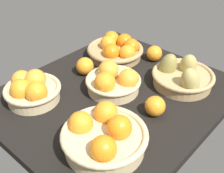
{
  "coord_description": "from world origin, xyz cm",
  "views": [
    {
      "loc": [
        -65.76,
        -57.84,
        66.98
      ],
      "look_at": [
        -1.66,
        -0.31,
        7.0
      ],
      "focal_mm": 46.24,
      "sensor_mm": 36.0,
      "label": 1
    }
  ],
  "objects": [
    {
      "name": "basket_far_left",
      "position": [
        -22.92,
        19.16,
        7.67
      ],
      "size": [
        20.34,
        20.34,
        11.39
      ],
      "color": "#D3BC8C",
      "rests_on": "market_tray"
    },
    {
      "name": "basket_center",
      "position": [
        1.04,
        1.35,
        7.2
      ],
      "size": [
        20.87,
        20.87,
        10.78
      ],
      "color": "#D3BC8C",
      "rests_on": "market_tray"
    },
    {
      "name": "basket_near_left",
      "position": [
        -22.59,
        -15.96,
        7.65
      ],
      "size": [
        25.49,
        25.49,
        11.56
      ],
      "color": "#D3BC8C",
      "rests_on": "market_tray"
    },
    {
      "name": "loose_orange_back_gap",
      "position": [
        -0.05,
        -18.24,
        6.5
      ],
      "size": [
        7.0,
        7.0,
        7.0
      ],
      "primitive_type": "sphere",
      "color": "orange",
      "rests_on": "market_tray"
    },
    {
      "name": "market_tray",
      "position": [
        0.0,
        0.0,
        1.5
      ],
      "size": [
        84.0,
        72.0,
        3.0
      ],
      "primitive_type": "cube",
      "color": "black",
      "rests_on": "ground"
    },
    {
      "name": "loose_orange_side_gap",
      "position": [
        30.48,
        3.41,
        6.43
      ],
      "size": [
        6.86,
        6.86,
        6.86
      ],
      "primitive_type": "sphere",
      "color": "orange",
      "rests_on": "market_tray"
    },
    {
      "name": "basket_near_right_pears",
      "position": [
        21.92,
        -15.64,
        6.92
      ],
      "size": [
        24.04,
        24.04,
        12.58
      ],
      "color": "tan",
      "rests_on": "market_tray"
    },
    {
      "name": "loose_orange_front_gap",
      "position": [
        2.2,
        18.01,
        6.62
      ],
      "size": [
        7.23,
        7.23,
        7.23
      ],
      "primitive_type": "sphere",
      "color": "orange",
      "rests_on": "market_tray"
    },
    {
      "name": "basket_far_right",
      "position": [
        21.55,
        17.74,
        6.87
      ],
      "size": [
        25.22,
        25.22,
        9.56
      ],
      "color": "tan",
      "rests_on": "market_tray"
    }
  ]
}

